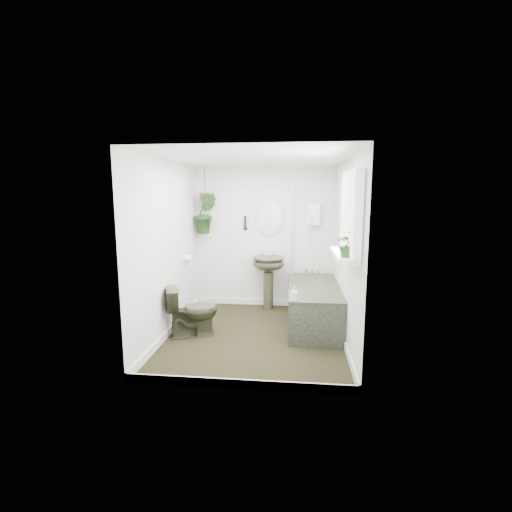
# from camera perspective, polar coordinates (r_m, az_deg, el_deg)

# --- Properties ---
(floor) EXTENTS (2.30, 2.80, 0.02)m
(floor) POSITION_cam_1_polar(r_m,az_deg,el_deg) (5.07, -0.18, -12.19)
(floor) COLOR black
(floor) RESTS_ON ground
(ceiling) EXTENTS (2.30, 2.80, 0.02)m
(ceiling) POSITION_cam_1_polar(r_m,az_deg,el_deg) (4.73, -0.20, 14.92)
(ceiling) COLOR white
(ceiling) RESTS_ON ground
(wall_back) EXTENTS (2.30, 0.02, 2.30)m
(wall_back) POSITION_cam_1_polar(r_m,az_deg,el_deg) (6.15, 1.25, 2.84)
(wall_back) COLOR white
(wall_back) RESTS_ON ground
(wall_front) EXTENTS (2.30, 0.02, 2.30)m
(wall_front) POSITION_cam_1_polar(r_m,az_deg,el_deg) (3.39, -2.80, -2.65)
(wall_front) COLOR white
(wall_front) RESTS_ON ground
(wall_left) EXTENTS (0.02, 2.80, 2.30)m
(wall_left) POSITION_cam_1_polar(r_m,az_deg,el_deg) (5.02, -13.47, 1.08)
(wall_left) COLOR white
(wall_left) RESTS_ON ground
(wall_right) EXTENTS (0.02, 2.80, 2.30)m
(wall_right) POSITION_cam_1_polar(r_m,az_deg,el_deg) (4.78, 13.77, 0.65)
(wall_right) COLOR white
(wall_right) RESTS_ON ground
(skirting) EXTENTS (2.30, 2.80, 0.10)m
(skirting) POSITION_cam_1_polar(r_m,az_deg,el_deg) (5.05, -0.18, -11.56)
(skirting) COLOR white
(skirting) RESTS_ON floor
(bathtub) EXTENTS (0.72, 1.72, 0.58)m
(bathtub) POSITION_cam_1_polar(r_m,az_deg,el_deg) (5.42, 8.91, -7.49)
(bathtub) COLOR #323321
(bathtub) RESTS_ON floor
(bath_screen) EXTENTS (0.04, 0.72, 1.40)m
(bath_screen) POSITION_cam_1_polar(r_m,az_deg,el_deg) (5.70, 5.61, 3.58)
(bath_screen) COLOR silver
(bath_screen) RESTS_ON bathtub
(shower_box) EXTENTS (0.20, 0.10, 0.35)m
(shower_box) POSITION_cam_1_polar(r_m,az_deg,el_deg) (6.04, 8.84, 6.41)
(shower_box) COLOR white
(shower_box) RESTS_ON wall_back
(oval_mirror) EXTENTS (0.46, 0.03, 0.62)m
(oval_mirror) POSITION_cam_1_polar(r_m,az_deg,el_deg) (6.08, 2.09, 6.06)
(oval_mirror) COLOR beige
(oval_mirror) RESTS_ON wall_back
(wall_sconce) EXTENTS (0.04, 0.04, 0.22)m
(wall_sconce) POSITION_cam_1_polar(r_m,az_deg,el_deg) (6.11, -1.67, 5.15)
(wall_sconce) COLOR black
(wall_sconce) RESTS_ON wall_back
(toilet_roll_holder) EXTENTS (0.11, 0.11, 0.11)m
(toilet_roll_holder) POSITION_cam_1_polar(r_m,az_deg,el_deg) (5.70, -10.47, -0.39)
(toilet_roll_holder) COLOR white
(toilet_roll_holder) RESTS_ON wall_left
(window_recess) EXTENTS (0.08, 1.00, 0.90)m
(window_recess) POSITION_cam_1_polar(r_m,az_deg,el_deg) (4.03, 14.37, 6.18)
(window_recess) COLOR white
(window_recess) RESTS_ON wall_right
(window_sill) EXTENTS (0.18, 1.00, 0.04)m
(window_sill) POSITION_cam_1_polar(r_m,az_deg,el_deg) (4.06, 13.15, 0.29)
(window_sill) COLOR white
(window_sill) RESTS_ON wall_right
(window_blinds) EXTENTS (0.01, 0.86, 0.76)m
(window_blinds) POSITION_cam_1_polar(r_m,az_deg,el_deg) (4.02, 13.73, 6.20)
(window_blinds) COLOR white
(window_blinds) RESTS_ON wall_right
(toilet) EXTENTS (0.76, 0.61, 0.68)m
(toilet) POSITION_cam_1_polar(r_m,az_deg,el_deg) (5.03, -9.80, -8.27)
(toilet) COLOR #323321
(toilet) RESTS_ON floor
(pedestal_sink) EXTENTS (0.59, 0.53, 0.87)m
(pedestal_sink) POSITION_cam_1_polar(r_m,az_deg,el_deg) (6.04, 1.90, -4.19)
(pedestal_sink) COLOR #323321
(pedestal_sink) RESTS_ON floor
(sill_plant) EXTENTS (0.26, 0.23, 0.26)m
(sill_plant) POSITION_cam_1_polar(r_m,az_deg,el_deg) (3.75, 13.96, 1.83)
(sill_plant) COLOR black
(sill_plant) RESTS_ON window_sill
(hanging_plant) EXTENTS (0.44, 0.39, 0.65)m
(hanging_plant) POSITION_cam_1_polar(r_m,az_deg,el_deg) (6.12, -7.80, 6.51)
(hanging_plant) COLOR black
(hanging_plant) RESTS_ON ceiling
(soap_bottle) EXTENTS (0.09, 0.09, 0.17)m
(soap_bottle) POSITION_cam_1_polar(r_m,az_deg,el_deg) (4.55, 5.84, -5.80)
(soap_bottle) COLOR black
(soap_bottle) RESTS_ON bathtub
(hanging_pot) EXTENTS (0.16, 0.16, 0.12)m
(hanging_pot) POSITION_cam_1_polar(r_m,az_deg,el_deg) (6.11, -7.86, 9.01)
(hanging_pot) COLOR #4B4128
(hanging_pot) RESTS_ON ceiling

